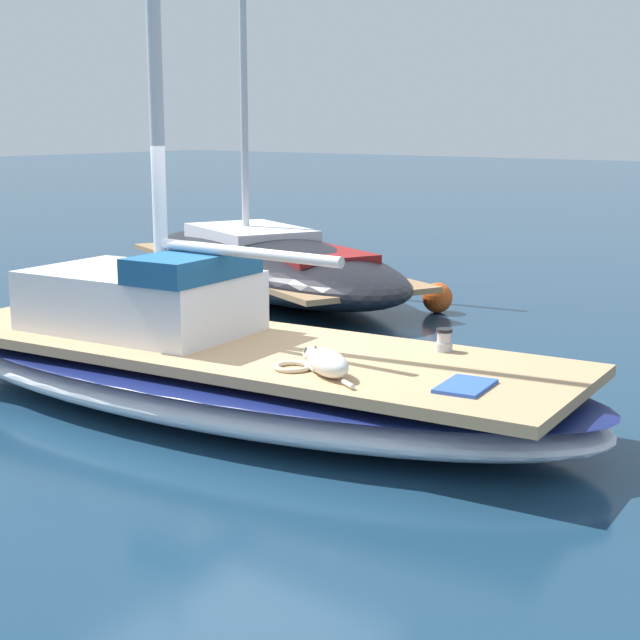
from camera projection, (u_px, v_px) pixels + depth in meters
ground_plane at (238, 410)px, 9.41m from camera, size 120.00×120.00×0.00m
sailboat_main at (237, 376)px, 9.34m from camera, size 3.31×7.47×0.66m
cabin_house at (145, 297)px, 9.77m from camera, size 1.64×2.36×0.84m
dog_white at (326, 362)px, 8.10m from camera, size 0.54×0.87×0.22m
deck_winch at (444, 341)px, 8.93m from camera, size 0.16×0.16×0.21m
coiled_rope at (293, 367)px, 8.30m from camera, size 0.32×0.32×0.04m
deck_towel at (465, 386)px, 7.72m from camera, size 0.61×0.44×0.03m
moored_boat_starboard_side at (266, 262)px, 15.74m from camera, size 5.37×7.87×6.31m
mooring_buoy at (437, 298)px, 14.12m from camera, size 0.44×0.44×0.44m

